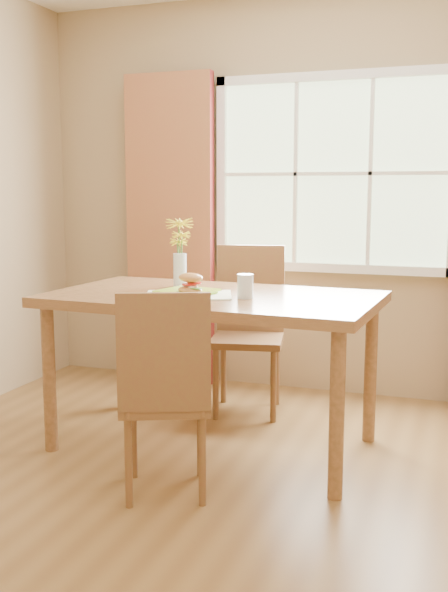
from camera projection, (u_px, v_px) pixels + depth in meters
room at (248, 200)px, 2.89m from camera, size 4.24×3.84×2.74m
window at (333, 174)px, 4.61m from camera, size 1.62×0.06×1.32m
curtain_left at (170, 231)px, 4.97m from camera, size 0.65×0.08×2.20m
dining_table at (213, 310)px, 3.70m from camera, size 1.78×1.06×0.84m
chair_near at (165, 386)px, 3.08m from camera, size 0.53×0.53×0.96m
chair_far at (249, 320)px, 4.40m from camera, size 0.51×0.51×1.04m
placemat at (188, 295)px, 3.64m from camera, size 0.54×0.47×0.01m
plate at (187, 293)px, 3.65m from camera, size 0.32×0.32×0.01m
croissant_sandwich at (191, 284)px, 3.56m from camera, size 0.17×0.14×0.11m
water_glass at (245, 287)px, 3.54m from camera, size 0.08×0.08×0.12m
flower_vase at (180, 245)px, 3.94m from camera, size 0.16×0.16×0.39m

